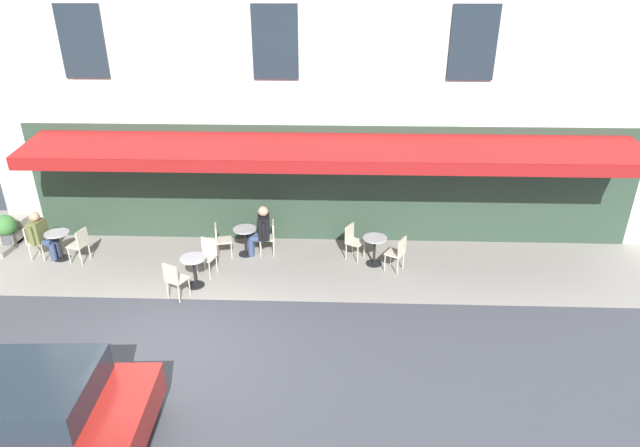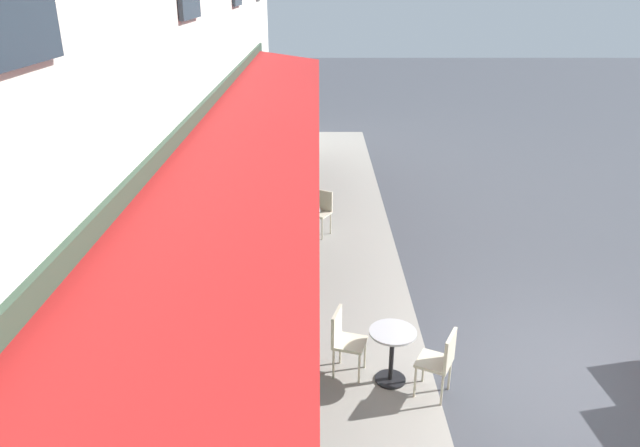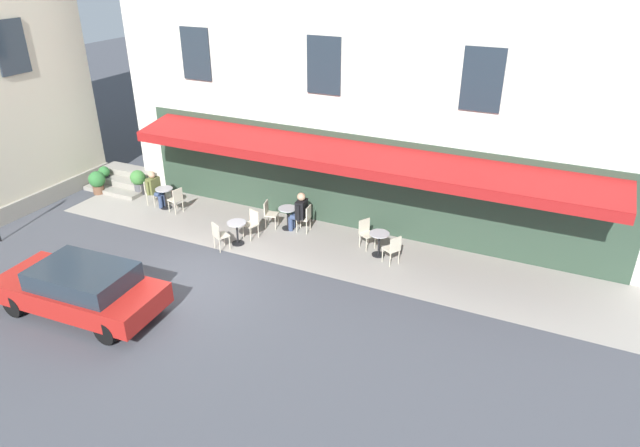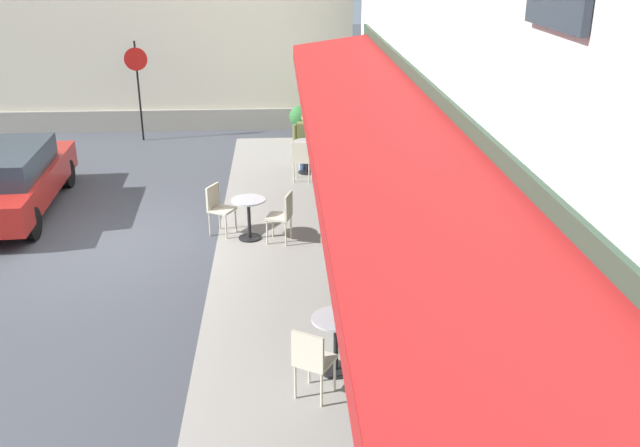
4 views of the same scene
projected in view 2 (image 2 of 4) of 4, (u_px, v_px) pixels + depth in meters
ground_plane at (570, 376)px, 7.64m from camera, size 70.00×70.00×0.00m
sidewalk_cafe_terrace at (314, 265)px, 10.64m from camera, size 20.50×3.20×0.01m
cafe_table_near_entrance at (305, 222)px, 11.28m from camera, size 0.60×0.60×0.75m
cafe_chair_cream_corner_right at (321, 209)px, 11.76m from camera, size 0.55×0.55×0.91m
cafe_chair_cream_kerbside at (287, 230)px, 10.75m from camera, size 0.55×0.55×0.91m
cafe_table_streetside at (272, 311)px, 8.21m from camera, size 0.60×0.60×0.75m
cafe_chair_cream_corner_left at (279, 331)px, 7.63m from camera, size 0.48×0.48×0.91m
cafe_chair_cream_near_door at (270, 286)px, 8.77m from camera, size 0.44×0.44×0.91m
cafe_table_far_end at (392, 348)px, 7.36m from camera, size 0.60×0.60×0.75m
cafe_chair_cream_back_row at (441, 358)px, 7.07m from camera, size 0.54×0.54×0.91m
cafe_chair_cream_by_window at (344, 337)px, 7.51m from camera, size 0.50×0.50×0.91m
seated_companion_in_black at (270, 282)px, 8.51m from camera, size 0.61×0.70×1.35m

